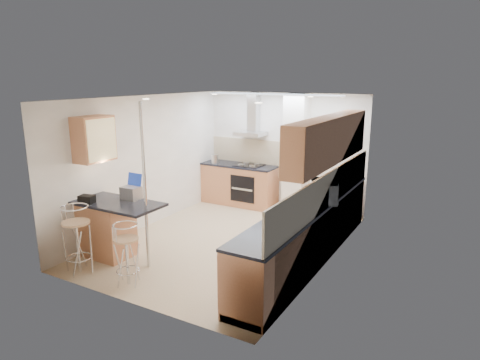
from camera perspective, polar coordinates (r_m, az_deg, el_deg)
The scene contains 16 objects.
ground at distance 7.62m, azimuth -1.70°, elevation -8.21°, with size 4.80×4.80×0.00m, color tan.
room_shell at distance 7.35m, azimuth 1.90°, elevation 3.50°, with size 3.64×4.84×2.51m.
right_counter at distance 6.85m, azimuth 9.15°, elevation -6.85°, with size 0.63×4.40×0.92m.
back_counter at distance 9.66m, azimuth -0.10°, elevation -0.55°, with size 1.70×0.63×0.92m.
peninsula at distance 7.05m, azimuth -15.88°, elevation -6.48°, with size 1.47×0.72×0.94m.
microwave at distance 6.82m, azimuth 11.15°, elevation -1.50°, with size 0.60×0.41×0.33m, color white.
laptop at distance 7.00m, azimuth -14.32°, elevation -1.67°, with size 0.29×0.22×0.20m, color #95989D.
bag at distance 6.99m, azimuth -19.75°, elevation -2.42°, with size 0.22×0.16×0.12m, color black.
bar_stool_near at distance 6.76m, azimuth -20.88°, elevation -7.39°, with size 0.42×0.42×1.03m, color tan, non-canonical shape.
bar_stool_end at distance 6.20m, azimuth -14.84°, elevation -9.55°, with size 0.37×0.37×0.90m, color tan, non-canonical shape.
jar_a at distance 7.80m, azimuth 12.50°, elevation -0.25°, with size 0.12×0.12×0.17m, color beige.
jar_b at distance 7.20m, azimuth 11.98°, elevation -1.53°, with size 0.11×0.11×0.14m, color beige.
jar_c at distance 6.37m, azimuth 9.06°, elevation -3.22°, with size 0.14×0.14×0.18m, color #B7AF93.
jar_d at distance 5.63m, azimuth 4.95°, elevation -5.62°, with size 0.10×0.10×0.14m, color white.
bread_bin at distance 5.56m, azimuth 5.91°, elevation -5.65°, with size 0.28×0.35×0.18m, color beige.
kettle at distance 9.66m, azimuth -3.37°, elevation 2.82°, with size 0.16×0.16×0.20m, color silver.
Camera 1 is at (3.67, -6.04, 2.86)m, focal length 32.00 mm.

